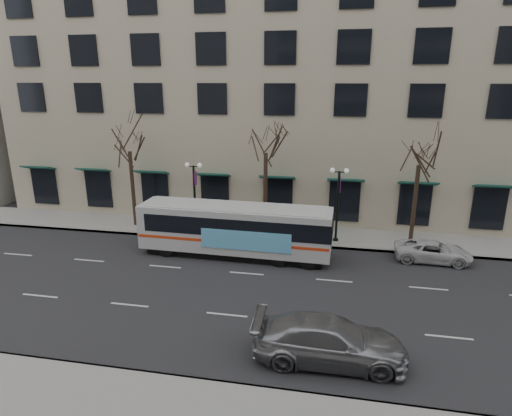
% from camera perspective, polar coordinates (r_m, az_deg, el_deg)
% --- Properties ---
extents(ground, '(160.00, 160.00, 0.00)m').
position_cam_1_polar(ground, '(23.03, -2.46, -11.14)').
color(ground, black).
rests_on(ground, ground).
extents(sidewalk_far, '(80.00, 4.00, 0.15)m').
position_cam_1_polar(sidewalk_far, '(30.72, 10.55, -3.88)').
color(sidewalk_far, gray).
rests_on(sidewalk_far, ground).
extents(building_hotel, '(40.00, 20.00, 24.00)m').
position_cam_1_polar(building_hotel, '(41.34, 1.40, 18.52)').
color(building_hotel, tan).
rests_on(building_hotel, ground).
extents(tree_far_left, '(3.60, 3.60, 8.34)m').
position_cam_1_polar(tree_far_left, '(32.40, -16.64, 8.89)').
color(tree_far_left, black).
rests_on(tree_far_left, ground).
extents(tree_far_mid, '(3.60, 3.60, 8.55)m').
position_cam_1_polar(tree_far_mid, '(29.22, 1.31, 9.20)').
color(tree_far_mid, black).
rests_on(tree_far_mid, ground).
extents(tree_far_right, '(3.60, 3.60, 8.06)m').
position_cam_1_polar(tree_far_right, '(29.39, 21.08, 7.17)').
color(tree_far_right, black).
rests_on(tree_far_right, ground).
extents(lamp_post_left, '(1.22, 0.45, 5.21)m').
position_cam_1_polar(lamp_post_left, '(30.64, -8.18, 1.83)').
color(lamp_post_left, black).
rests_on(lamp_post_left, ground).
extents(lamp_post_right, '(1.22, 0.45, 5.21)m').
position_cam_1_polar(lamp_post_right, '(29.06, 10.85, 0.86)').
color(lamp_post_right, black).
rests_on(lamp_post_right, ground).
extents(city_bus, '(12.14, 2.95, 3.27)m').
position_cam_1_polar(city_bus, '(26.87, -2.66, -2.76)').
color(city_bus, silver).
rests_on(city_bus, ground).
extents(silver_car, '(6.15, 2.66, 1.76)m').
position_cam_1_polar(silver_car, '(17.94, 9.74, -17.01)').
color(silver_car, '#97999E').
rests_on(silver_car, ground).
extents(white_pickup, '(4.63, 2.26, 1.27)m').
position_cam_1_polar(white_pickup, '(28.58, 22.53, -5.34)').
color(white_pickup, silver).
rests_on(white_pickup, ground).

